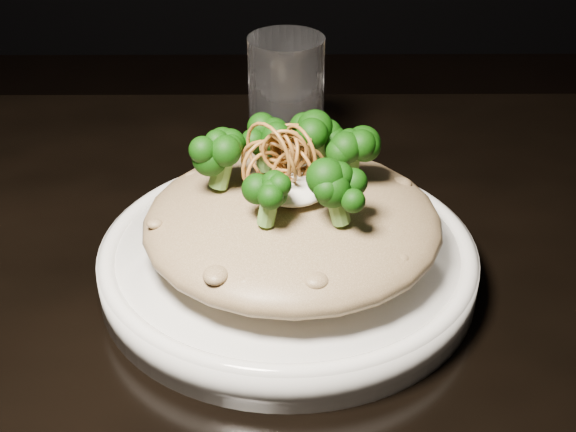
# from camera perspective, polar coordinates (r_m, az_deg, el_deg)

# --- Properties ---
(table) EXTENTS (1.10, 0.80, 0.75)m
(table) POSITION_cam_1_polar(r_m,az_deg,el_deg) (0.62, 7.02, -13.88)
(table) COLOR black
(table) RESTS_ON ground
(plate) EXTENTS (0.28, 0.28, 0.03)m
(plate) POSITION_cam_1_polar(r_m,az_deg,el_deg) (0.59, 0.00, -3.33)
(plate) COLOR white
(plate) RESTS_ON table
(risotto) EXTENTS (0.21, 0.21, 0.05)m
(risotto) POSITION_cam_1_polar(r_m,az_deg,el_deg) (0.57, 0.31, -0.41)
(risotto) COLOR brown
(risotto) RESTS_ON plate
(broccoli) EXTENTS (0.13, 0.13, 0.05)m
(broccoli) POSITION_cam_1_polar(r_m,az_deg,el_deg) (0.55, 0.20, 3.88)
(broccoli) COLOR black
(broccoli) RESTS_ON risotto
(cheese) EXTENTS (0.05, 0.05, 0.01)m
(cheese) POSITION_cam_1_polar(r_m,az_deg,el_deg) (0.55, 0.31, 2.11)
(cheese) COLOR white
(cheese) RESTS_ON risotto
(shallots) EXTENTS (0.05, 0.05, 0.03)m
(shallots) POSITION_cam_1_polar(r_m,az_deg,el_deg) (0.55, -0.31, 4.68)
(shallots) COLOR brown
(shallots) RESTS_ON cheese
(drinking_glass) EXTENTS (0.07, 0.07, 0.12)m
(drinking_glass) POSITION_cam_1_polar(r_m,az_deg,el_deg) (0.73, -0.13, 8.11)
(drinking_glass) COLOR white
(drinking_glass) RESTS_ON table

